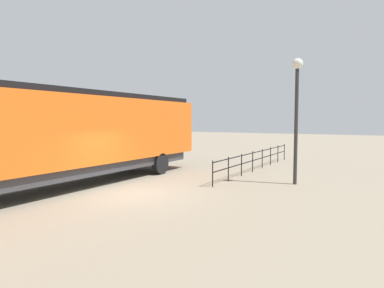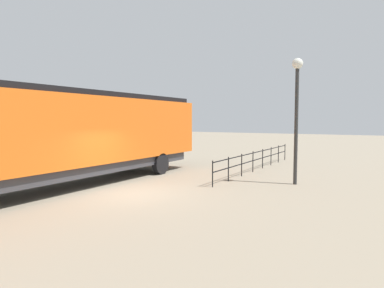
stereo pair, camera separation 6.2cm
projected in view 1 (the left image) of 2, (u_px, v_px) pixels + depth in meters
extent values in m
plane|color=gray|center=(132.00, 194.00, 13.10)|extent=(120.00, 120.00, 0.00)
cube|color=orange|center=(55.00, 130.00, 13.77)|extent=(3.10, 16.69, 2.84)
cube|color=black|center=(159.00, 134.00, 19.99)|extent=(2.98, 2.33, 1.99)
cube|color=black|center=(54.00, 92.00, 13.66)|extent=(2.79, 16.03, 0.24)
cube|color=#38383D|center=(56.00, 171.00, 13.88)|extent=(2.79, 15.36, 0.45)
cylinder|color=black|center=(120.00, 160.00, 19.21)|extent=(0.30, 1.10, 1.10)
cylinder|color=black|center=(160.00, 164.00, 17.80)|extent=(0.30, 1.10, 1.10)
cylinder|color=#2D2D2D|center=(296.00, 126.00, 14.87)|extent=(0.16, 0.16, 5.14)
sphere|color=silver|center=(297.00, 64.00, 14.68)|extent=(0.47, 0.47, 0.47)
cube|color=black|center=(258.00, 152.00, 19.20)|extent=(0.04, 11.34, 0.04)
cube|color=black|center=(258.00, 159.00, 19.23)|extent=(0.04, 11.34, 0.04)
cylinder|color=black|center=(213.00, 174.00, 14.34)|extent=(0.05, 0.05, 1.14)
cylinder|color=black|center=(228.00, 169.00, 15.74)|extent=(0.05, 0.05, 1.14)
cylinder|color=black|center=(241.00, 165.00, 17.14)|extent=(0.05, 0.05, 1.14)
cylinder|color=black|center=(253.00, 162.00, 18.53)|extent=(0.05, 0.05, 1.14)
cylinder|color=black|center=(262.00, 159.00, 19.93)|extent=(0.05, 0.05, 1.14)
cylinder|color=black|center=(271.00, 156.00, 21.33)|extent=(0.05, 0.05, 1.14)
cylinder|color=black|center=(278.00, 154.00, 22.72)|extent=(0.05, 0.05, 1.14)
cylinder|color=black|center=(284.00, 152.00, 24.12)|extent=(0.05, 0.05, 1.14)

